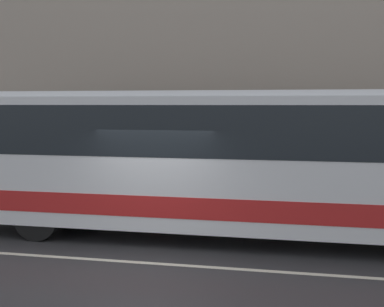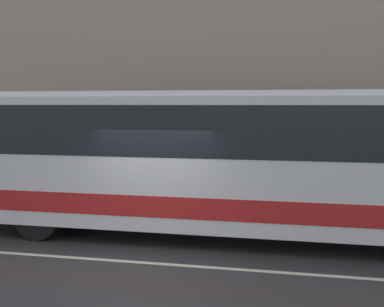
{
  "view_description": "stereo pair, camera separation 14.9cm",
  "coord_description": "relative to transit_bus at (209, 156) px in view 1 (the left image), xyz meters",
  "views": [
    {
      "loc": [
        3.15,
        -9.55,
        3.04
      ],
      "look_at": [
        0.53,
        2.21,
        1.91
      ],
      "focal_mm": 50.0,
      "sensor_mm": 36.0,
      "label": 1
    },
    {
      "loc": [
        3.29,
        -9.51,
        3.04
      ],
      "look_at": [
        0.53,
        2.21,
        1.91
      ],
      "focal_mm": 50.0,
      "sensor_mm": 36.0,
      "label": 2
    }
  ],
  "objects": [
    {
      "name": "pedestrian_waiting",
      "position": [
        -2.12,
        2.94,
        -0.85
      ],
      "size": [
        0.36,
        0.36,
        1.79
      ],
      "color": "maroon",
      "rests_on": "sidewalk"
    },
    {
      "name": "transit_bus",
      "position": [
        0.0,
        0.0,
        0.0
      ],
      "size": [
        12.17,
        2.51,
        3.31
      ],
      "color": "silver",
      "rests_on": "ground_plane"
    },
    {
      "name": "building_facade",
      "position": [
        -0.92,
        4.22,
        2.57
      ],
      "size": [
        60.0,
        0.35,
        9.21
      ],
      "color": "gray",
      "rests_on": "ground_plane"
    },
    {
      "name": "sidewalk",
      "position": [
        -0.92,
        2.93,
        -1.78
      ],
      "size": [
        60.0,
        2.29,
        0.17
      ],
      "color": "#A09E99",
      "rests_on": "ground_plane"
    },
    {
      "name": "ground_plane",
      "position": [
        -0.92,
        -2.21,
        -1.87
      ],
      "size": [
        60.0,
        60.0,
        0.0
      ],
      "primitive_type": "plane",
      "color": "#2D2D30"
    },
    {
      "name": "lane_stripe",
      "position": [
        -0.92,
        -2.21,
        -1.86
      ],
      "size": [
        54.0,
        0.14,
        0.01
      ],
      "color": "beige",
      "rests_on": "ground_plane"
    }
  ]
}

